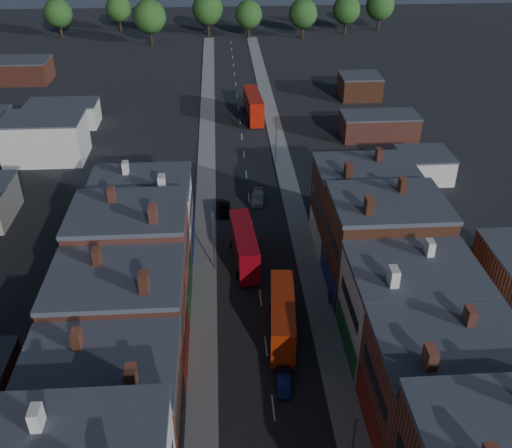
{
  "coord_description": "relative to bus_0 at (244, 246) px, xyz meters",
  "views": [
    {
      "loc": [
        -3.92,
        -27.5,
        41.18
      ],
      "look_at": [
        0.0,
        31.79,
        5.2
      ],
      "focal_mm": 40.0,
      "sensor_mm": 36.0,
      "label": 1
    }
  ],
  "objects": [
    {
      "name": "lamp_post_3",
      "position": [
        6.7,
        28.87,
        2.17
      ],
      "size": [
        0.25,
        0.7,
        8.12
      ],
      "color": "slate",
      "rests_on": "ground"
    },
    {
      "name": "lamp_post_2",
      "position": [
        -3.7,
        -1.13,
        2.17
      ],
      "size": [
        0.25,
        0.7,
        8.12
      ],
      "color": "slate",
      "rests_on": "ground"
    },
    {
      "name": "car_1",
      "position": [
        2.7,
        -20.63,
        -1.92
      ],
      "size": [
        1.58,
        3.8,
        1.22
      ],
      "primitive_type": "imported",
      "rotation": [
        0.0,
        0.0,
        -0.08
      ],
      "color": "#121B51",
      "rests_on": "ground"
    },
    {
      "name": "pavement_east",
      "position": [
        8.0,
        18.87,
        -2.47
      ],
      "size": [
        3.0,
        200.0,
        0.12
      ],
      "primitive_type": "cube",
      "color": "gray",
      "rests_on": "ground"
    },
    {
      "name": "bus_2",
      "position": [
        4.21,
        49.81,
        0.27
      ],
      "size": [
        3.61,
        12.18,
        5.2
      ],
      "rotation": [
        0.0,
        0.0,
        0.06
      ],
      "color": "#A01407",
      "rests_on": "ground"
    },
    {
      "name": "bus_1",
      "position": [
        3.3,
        -13.49,
        -0.05
      ],
      "size": [
        3.38,
        10.81,
        4.59
      ],
      "rotation": [
        0.0,
        0.0,
        -0.09
      ],
      "color": "red",
      "rests_on": "ground"
    },
    {
      "name": "pavement_west",
      "position": [
        -5.0,
        18.87,
        -2.47
      ],
      "size": [
        3.0,
        200.0,
        0.12
      ],
      "primitive_type": "cube",
      "color": "gray",
      "rests_on": "ground"
    },
    {
      "name": "lamp_post_1",
      "position": [
        6.7,
        -31.13,
        2.17
      ],
      "size": [
        0.25,
        0.7,
        8.12
      ],
      "color": "slate",
      "rests_on": "ground"
    },
    {
      "name": "bus_0",
      "position": [
        0.0,
        0.0,
        0.0
      ],
      "size": [
        3.39,
        11.03,
        4.69
      ],
      "rotation": [
        0.0,
        0.0,
        0.08
      ],
      "color": "#A50914",
      "rests_on": "ground"
    },
    {
      "name": "terrace_east",
      "position": [
        15.5,
        -31.13,
        3.33
      ],
      "size": [
        12.0,
        80.0,
        11.73
      ],
      "primitive_type": "cube",
      "color": "brown",
      "rests_on": "ground"
    },
    {
      "name": "car_3",
      "position": [
        2.7,
        15.61,
        -1.87
      ],
      "size": [
        2.34,
        4.77,
        1.33
      ],
      "primitive_type": "imported",
      "rotation": [
        0.0,
        0.0,
        -0.11
      ],
      "color": "#B8B8B8",
      "rests_on": "ground"
    },
    {
      "name": "ped_3",
      "position": [
        9.2,
        -8.74,
        -1.58
      ],
      "size": [
        0.56,
        1.03,
        1.67
      ],
      "primitive_type": "imported",
      "rotation": [
        0.0,
        0.0,
        1.7
      ],
      "color": "#514C46",
      "rests_on": "pavement_east"
    },
    {
      "name": "car_2",
      "position": [
        -2.3,
        12.78,
        -1.93
      ],
      "size": [
        2.32,
        4.47,
        1.2
      ],
      "primitive_type": "imported",
      "rotation": [
        0.0,
        0.0,
        0.08
      ],
      "color": "black",
      "rests_on": "ground"
    }
  ]
}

